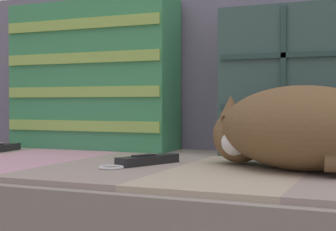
# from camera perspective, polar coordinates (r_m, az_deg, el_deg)

# --- Properties ---
(sofa_backrest) EXTENTS (1.82, 0.14, 0.45)m
(sofa_backrest) POSITION_cam_1_polar(r_m,az_deg,el_deg) (1.40, 12.60, 5.44)
(sofa_backrest) COLOR slate
(sofa_backrest) RESTS_ON couch
(throw_pillow_quilted) EXTENTS (0.46, 0.14, 0.35)m
(throw_pillow_quilted) POSITION_cam_1_polar(r_m,az_deg,el_deg) (1.24, 16.71, 3.63)
(throw_pillow_quilted) COLOR #38514C
(throw_pillow_quilted) RESTS_ON couch
(throw_pillow_striped) EXTENTS (0.48, 0.14, 0.40)m
(throw_pillow_striped) POSITION_cam_1_polar(r_m,az_deg,el_deg) (1.44, -8.32, 4.34)
(throw_pillow_striped) COLOR #3D8956
(throw_pillow_striped) RESTS_ON couch
(sleeping_cat) EXTENTS (0.40, 0.32, 0.16)m
(sleeping_cat) POSITION_cam_1_polar(r_m,az_deg,el_deg) (0.99, 13.70, -1.51)
(sleeping_cat) COLOR brown
(sleeping_cat) RESTS_ON couch
(game_remote_far) EXTENTS (0.11, 0.20, 0.02)m
(game_remote_far) POSITION_cam_1_polar(r_m,az_deg,el_deg) (1.05, -2.56, -5.01)
(game_remote_far) COLOR black
(game_remote_far) RESTS_ON couch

